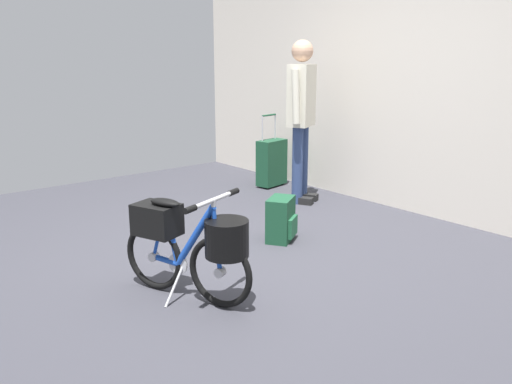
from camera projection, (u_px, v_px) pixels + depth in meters
name	position (u px, v px, depth m)	size (l,w,h in m)	color
ground_plane	(234.00, 266.00, 3.88)	(6.50, 6.50, 0.00)	#38383F
back_wall	(425.00, 51.00, 4.87)	(6.50, 0.10, 3.03)	silver
folding_bike_foreground	(191.00, 242.00, 3.27)	(0.92, 0.55, 0.69)	black
visitor_near_wall	(301.00, 112.00, 5.35)	(0.37, 0.48, 1.63)	navy
rolling_suitcase	(272.00, 162.00, 6.16)	(0.24, 0.39, 0.83)	#19472D
backpack_on_floor	(281.00, 220.00, 4.37)	(0.30, 0.33, 0.36)	#19472D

